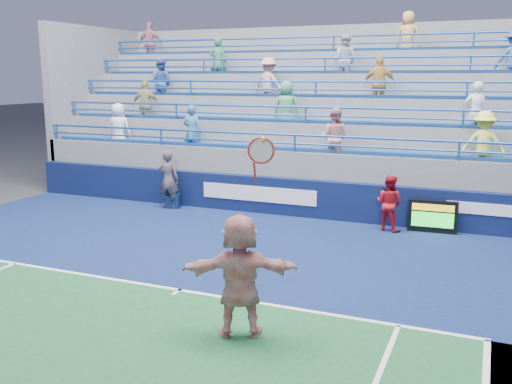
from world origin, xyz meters
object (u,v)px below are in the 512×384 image
at_px(judge_chair, 173,200).
at_px(line_judge, 168,179).
at_px(tennis_player, 240,275).
at_px(serve_speed_board, 433,217).
at_px(ball_girl, 389,203).

xyz_separation_m(judge_chair, line_judge, (-0.06, -0.15, 0.67)).
bearing_deg(judge_chair, line_judge, -113.29).
bearing_deg(tennis_player, judge_chair, 127.26).
distance_m(serve_speed_board, judge_chair, 7.73).
xyz_separation_m(line_judge, ball_girl, (6.70, -0.01, -0.16)).
bearing_deg(ball_girl, line_judge, 17.89).
relative_size(judge_chair, line_judge, 0.42).
distance_m(judge_chair, line_judge, 0.69).
bearing_deg(serve_speed_board, judge_chair, -179.40).
bearing_deg(judge_chair, ball_girl, -1.33).
relative_size(line_judge, ball_girl, 1.22).
bearing_deg(line_judge, tennis_player, 120.75).
height_order(tennis_player, ball_girl, tennis_player).
relative_size(serve_speed_board, ball_girl, 0.83).
xyz_separation_m(serve_speed_board, judge_chair, (-7.73, -0.08, -0.19)).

